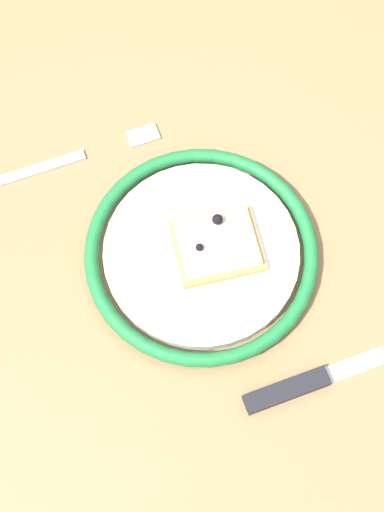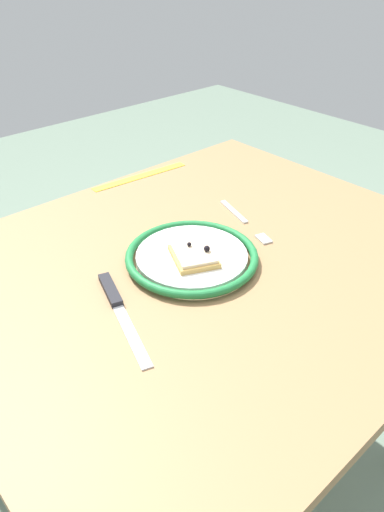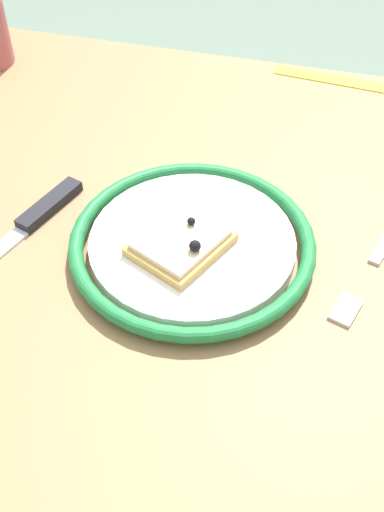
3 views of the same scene
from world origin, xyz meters
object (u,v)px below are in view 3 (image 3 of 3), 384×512
(knife, at_px, (30,222))
(plate, at_px, (192,243))
(fork, at_px, (376,259))
(pizza_slice_near, at_px, (182,240))
(measuring_tape, at_px, (370,86))
(dining_table, at_px, (216,329))

(knife, bearing_deg, plate, -177.59)
(fork, bearing_deg, plate, 10.84)
(plate, height_order, fork, plate)
(pizza_slice_near, xyz_separation_m, fork, (-0.19, -0.05, -0.02))
(plate, xyz_separation_m, pizza_slice_near, (0.01, 0.01, 0.01))
(pizza_slice_near, xyz_separation_m, measuring_tape, (-0.17, -0.39, -0.02))
(fork, bearing_deg, measuring_tape, -85.27)
(plate, distance_m, measuring_tape, 0.41)
(dining_table, xyz_separation_m, measuring_tape, (-0.13, -0.39, 0.10))
(measuring_tape, bearing_deg, pizza_slice_near, 71.66)
(dining_table, xyz_separation_m, knife, (0.21, -0.01, 0.11))
(dining_table, distance_m, knife, 0.24)
(measuring_tape, bearing_deg, fork, 99.51)
(fork, distance_m, measuring_tape, 0.34)
(dining_table, relative_size, plate, 3.91)
(fork, bearing_deg, knife, 6.73)
(plate, height_order, pizza_slice_near, pizza_slice_near)
(plate, relative_size, fork, 1.30)
(dining_table, bearing_deg, pizza_slice_near, -4.63)
(measuring_tape, bearing_deg, knife, 53.41)
(plate, xyz_separation_m, measuring_tape, (-0.16, -0.38, -0.01))
(pizza_slice_near, height_order, measuring_tape, pizza_slice_near)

